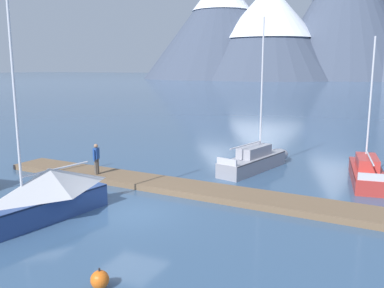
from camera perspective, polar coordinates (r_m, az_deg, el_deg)
ground_plane at (r=18.09m, az=-8.35°, el=-9.41°), size 700.00×700.00×0.00m
mountain_west_summit at (r=224.21m, az=4.08°, el=15.99°), size 80.88×80.88×53.28m
mountain_central_massif at (r=212.31m, az=10.46°, el=15.26°), size 76.74×76.74×45.04m
mountain_shoulder_ridge at (r=221.87m, az=20.36°, el=17.29°), size 72.28×72.28×66.21m
dock at (r=21.30m, az=-2.34°, el=-5.80°), size 21.49×3.25×0.30m
sailboat_second_berth at (r=18.09m, az=-20.08°, el=-6.72°), size 2.85×6.54×9.28m
sailboat_mid_dock_port at (r=25.64m, az=8.94°, el=-2.09°), size 2.87×7.07×8.97m
sailboat_mid_dock_starboard at (r=24.74m, az=22.68°, el=-3.34°), size 2.31×6.73×7.72m
person_on_dock at (r=23.42m, az=-12.95°, el=-1.74°), size 0.29×0.58×1.69m
mooring_buoy_channel_marker at (r=12.54m, az=-12.50°, el=-17.66°), size 0.53×0.53×0.61m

